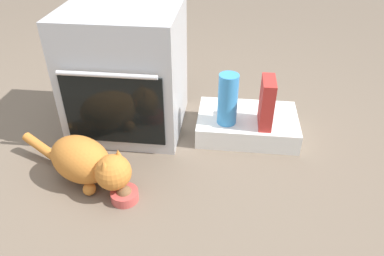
# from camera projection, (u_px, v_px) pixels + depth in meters

# --- Properties ---
(ground) EXTENTS (8.00, 8.00, 0.00)m
(ground) POSITION_uv_depth(u_px,v_px,m) (127.00, 164.00, 1.98)
(ground) COLOR #6B5B4C
(oven) EXTENTS (0.63, 0.63, 0.73)m
(oven) POSITION_uv_depth(u_px,v_px,m) (127.00, 71.00, 2.11)
(oven) COLOR #B7BABF
(oven) RESTS_ON ground
(pantry_cabinet) EXTENTS (0.59, 0.39, 0.12)m
(pantry_cabinet) POSITION_uv_depth(u_px,v_px,m) (247.00, 124.00, 2.20)
(pantry_cabinet) COLOR white
(pantry_cabinet) RESTS_ON ground
(food_bowl) EXTENTS (0.13, 0.13, 0.08)m
(food_bowl) POSITION_uv_depth(u_px,v_px,m) (125.00, 195.00, 1.75)
(food_bowl) COLOR #C64C47
(food_bowl) RESTS_ON ground
(cat) EXTENTS (0.69, 0.39, 0.25)m
(cat) POSITION_uv_depth(u_px,v_px,m) (87.00, 162.00, 1.79)
(cat) COLOR #C6752D
(cat) RESTS_ON ground
(cereal_box) EXTENTS (0.07, 0.18, 0.28)m
(cereal_box) POSITION_uv_depth(u_px,v_px,m) (267.00, 103.00, 2.01)
(cereal_box) COLOR #B72D28
(cereal_box) RESTS_ON pantry_cabinet
(water_bottle) EXTENTS (0.11, 0.11, 0.30)m
(water_bottle) POSITION_uv_depth(u_px,v_px,m) (228.00, 99.00, 2.02)
(water_bottle) COLOR #388CD1
(water_bottle) RESTS_ON pantry_cabinet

